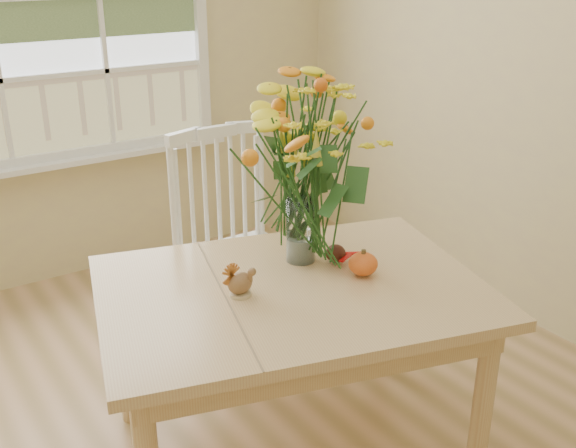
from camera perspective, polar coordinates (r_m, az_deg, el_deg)
dining_table at (r=2.35m, az=0.27°, el=-7.20°), size 1.50×1.24×0.69m
windsor_chair at (r=2.97m, az=-4.80°, el=-1.23°), size 0.48×0.46×1.04m
flower_vase at (r=2.36m, az=1.13°, el=4.94°), size 0.51×0.51×0.60m
pumpkin at (r=2.37m, az=6.37°, el=-3.47°), size 0.10×0.10×0.08m
turkey_figurine at (r=2.23m, az=-4.09°, el=-5.03°), size 0.10×0.08×0.11m
dark_gourd at (r=2.46m, az=4.05°, el=-2.58°), size 0.13×0.08×0.07m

